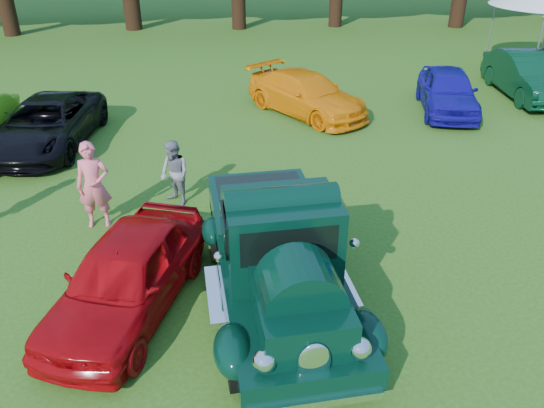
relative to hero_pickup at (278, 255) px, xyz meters
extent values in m
plane|color=#2E5313|center=(-0.70, -0.10, -0.90)|extent=(120.00, 120.00, 0.00)
cylinder|color=black|center=(-0.93, -1.77, -0.49)|extent=(0.25, 0.83, 0.83)
cylinder|color=black|center=(0.93, -1.77, -0.49)|extent=(0.25, 0.83, 0.83)
cylinder|color=black|center=(-0.93, 1.41, -0.49)|extent=(0.25, 0.83, 0.83)
cylinder|color=black|center=(0.93, 1.41, -0.49)|extent=(0.25, 0.83, 0.83)
cube|color=black|center=(0.00, -0.10, -0.32)|extent=(1.92, 5.02, 0.38)
cube|color=black|center=(0.00, -1.61, 0.13)|extent=(1.23, 1.62, 0.69)
cube|color=black|center=(0.00, -0.25, 0.51)|extent=(1.74, 1.28, 1.34)
cube|color=black|center=(0.00, -0.86, 0.74)|extent=(1.45, 0.07, 0.58)
cube|color=black|center=(0.00, 1.43, -0.01)|extent=(1.92, 2.29, 0.65)
cube|color=black|center=(0.00, 1.43, 0.31)|extent=(1.65, 2.01, 0.06)
ellipsoid|color=black|center=(-0.96, -1.77, -0.27)|extent=(0.55, 0.96, 0.55)
ellipsoid|color=black|center=(0.96, -1.77, -0.27)|extent=(0.55, 0.96, 0.55)
ellipsoid|color=black|center=(-0.99, 1.41, -0.29)|extent=(0.42, 0.80, 0.47)
ellipsoid|color=black|center=(0.99, 1.41, -0.29)|extent=(0.42, 0.80, 0.47)
ellipsoid|color=white|center=(0.00, -2.44, -0.01)|extent=(0.45, 0.14, 0.67)
sphere|color=white|center=(-0.63, -2.37, 0.06)|extent=(0.31, 0.31, 0.31)
sphere|color=white|center=(0.63, -2.37, 0.06)|extent=(0.31, 0.31, 0.31)
cube|color=white|center=(0.00, -2.61, -0.52)|extent=(1.81, 0.12, 0.12)
cube|color=white|center=(0.00, 2.58, -0.45)|extent=(1.81, 0.12, 0.12)
imported|color=#A4070B|center=(-2.48, 0.18, -0.22)|extent=(3.04, 4.29, 1.36)
imported|color=black|center=(-5.13, 7.87, -0.23)|extent=(3.08, 5.15, 1.34)
imported|color=orange|center=(2.70, 9.28, -0.23)|extent=(3.90, 4.91, 1.33)
imported|color=#140D93|center=(7.36, 8.70, -0.19)|extent=(2.85, 4.48, 1.42)
imported|color=black|center=(10.93, 9.71, -0.13)|extent=(2.36, 4.89, 1.55)
imported|color=#F06275|center=(-3.29, 3.09, 0.04)|extent=(0.69, 0.46, 1.88)
imported|color=gray|center=(-1.64, 3.75, -0.14)|extent=(0.90, 0.93, 1.52)
cylinder|color=slate|center=(12.08, 11.12, 0.37)|extent=(0.06, 0.06, 2.54)
cylinder|color=slate|center=(11.78, 13.96, 0.37)|extent=(0.06, 0.06, 2.54)
camera|label=1|loc=(-1.38, -7.15, 4.99)|focal=35.00mm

